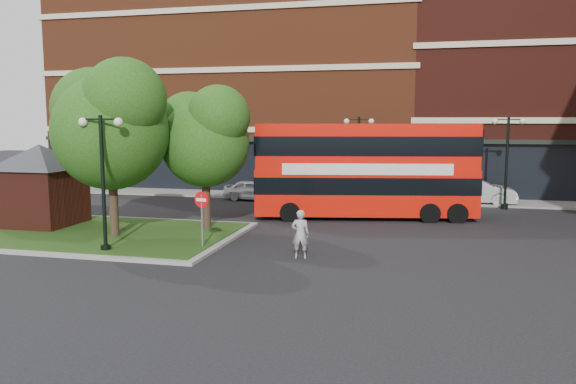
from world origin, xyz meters
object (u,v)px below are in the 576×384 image
(bus, at_px, (365,164))
(woman, at_px, (300,234))
(car_silver, at_px, (254,190))
(car_white, at_px, (473,191))

(bus, distance_m, woman, 9.05)
(woman, height_order, car_silver, woman)
(woman, bearing_deg, car_white, -122.01)
(bus, distance_m, car_silver, 8.72)
(bus, relative_size, woman, 6.35)
(woman, distance_m, car_silver, 14.55)
(car_silver, bearing_deg, bus, -117.09)
(bus, relative_size, car_white, 2.28)
(car_silver, relative_size, car_white, 0.75)
(bus, relative_size, car_silver, 3.02)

